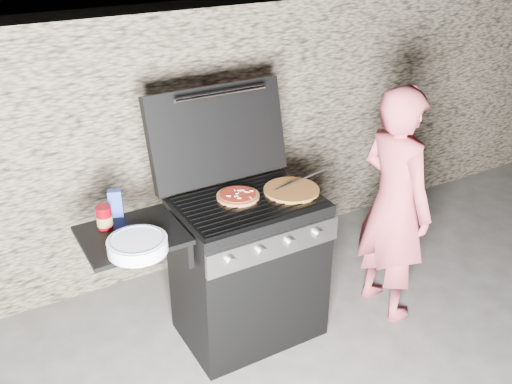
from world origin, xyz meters
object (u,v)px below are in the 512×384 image
gas_grill (210,281)px  sauce_jar (104,217)px  pizza_topped (238,195)px  person (394,205)px

gas_grill → sauce_jar: bearing=167.1°
pizza_topped → person: bearing=-17.1°
pizza_topped → person: 0.98m
gas_grill → person: (1.14, -0.22, 0.29)m
person → gas_grill: bearing=77.7°
gas_grill → pizza_topped: 0.52m
gas_grill → pizza_topped: pizza_topped is taller
gas_grill → sauce_jar: sauce_jar is taller
gas_grill → pizza_topped: size_ratio=5.60×
sauce_jar → person: 1.70m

